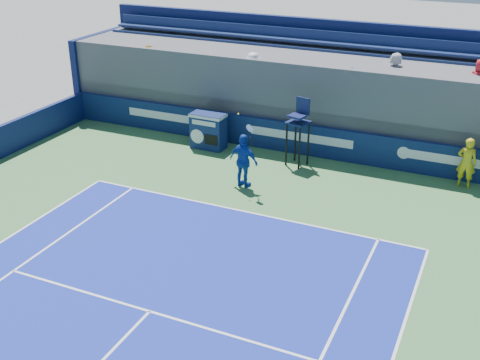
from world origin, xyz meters
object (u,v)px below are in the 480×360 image
at_px(tennis_player, 244,161).
at_px(match_clock, 208,130).
at_px(umpire_chair, 299,125).
at_px(ball_person, 467,163).

bearing_deg(tennis_player, match_clock, 135.26).
relative_size(umpire_chair, tennis_player, 0.96).
bearing_deg(ball_person, tennis_player, 28.88).
distance_m(ball_person, match_clock, 9.40).
xyz_separation_m(ball_person, match_clock, (-9.39, -0.38, -0.13)).
relative_size(match_clock, umpire_chair, 0.56).
relative_size(ball_person, tennis_player, 0.67).
relative_size(match_clock, tennis_player, 0.54).
height_order(ball_person, match_clock, ball_person).
height_order(umpire_chair, tennis_player, tennis_player).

